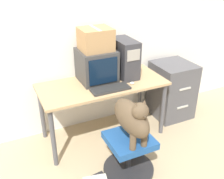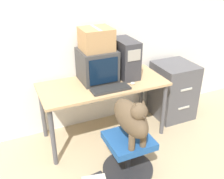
# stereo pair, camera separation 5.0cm
# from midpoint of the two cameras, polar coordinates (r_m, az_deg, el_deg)

# --- Properties ---
(ground_plane) EXTENTS (12.00, 12.00, 0.00)m
(ground_plane) POSITION_cam_midpoint_polar(r_m,az_deg,el_deg) (3.14, 0.11, -12.91)
(ground_plane) COLOR tan
(wall_back) EXTENTS (8.00, 0.05, 2.60)m
(wall_back) POSITION_cam_midpoint_polar(r_m,az_deg,el_deg) (3.16, -5.60, 13.72)
(wall_back) COLOR silver
(wall_back) RESTS_ON ground_plane
(desk) EXTENTS (1.46, 0.65, 0.72)m
(desk) POSITION_cam_midpoint_polar(r_m,az_deg,el_deg) (3.04, -2.50, -0.08)
(desk) COLOR tan
(desk) RESTS_ON ground_plane
(crt_monitor) EXTENTS (0.40, 0.40, 0.37)m
(crt_monitor) POSITION_cam_midpoint_polar(r_m,az_deg,el_deg) (3.02, -3.86, 5.26)
(crt_monitor) COLOR #383838
(crt_monitor) RESTS_ON desk
(pc_tower) EXTENTS (0.21, 0.41, 0.45)m
(pc_tower) POSITION_cam_midpoint_polar(r_m,az_deg,el_deg) (3.12, 2.32, 6.84)
(pc_tower) COLOR #333338
(pc_tower) RESTS_ON desk
(keyboard) EXTENTS (0.43, 0.17, 0.03)m
(keyboard) POSITION_cam_midpoint_polar(r_m,az_deg,el_deg) (2.84, -0.85, 0.14)
(keyboard) COLOR #2D2D2D
(keyboard) RESTS_ON desk
(computer_mouse) EXTENTS (0.06, 0.04, 0.03)m
(computer_mouse) POSITION_cam_midpoint_polar(r_m,az_deg,el_deg) (2.98, 3.92, 1.39)
(computer_mouse) COLOR beige
(computer_mouse) RESTS_ON desk
(office_chair) EXTENTS (0.53, 0.53, 0.43)m
(office_chair) POSITION_cam_midpoint_polar(r_m,az_deg,el_deg) (2.75, 3.19, -13.82)
(office_chair) COLOR #262628
(office_chair) RESTS_ON ground_plane
(dog) EXTENTS (0.22, 0.56, 0.49)m
(dog) POSITION_cam_midpoint_polar(r_m,az_deg,el_deg) (2.45, 3.84, -6.12)
(dog) COLOR brown
(dog) RESTS_ON office_chair
(filing_cabinet) EXTENTS (0.50, 0.52, 0.76)m
(filing_cabinet) POSITION_cam_midpoint_polar(r_m,az_deg,el_deg) (3.68, 12.48, -0.09)
(filing_cabinet) COLOR #4C4C51
(filing_cabinet) RESTS_ON ground_plane
(cardboard_box) EXTENTS (0.34, 0.31, 0.25)m
(cardboard_box) POSITION_cam_midpoint_polar(r_m,az_deg,el_deg) (2.92, -4.08, 10.88)
(cardboard_box) COLOR #A87F51
(cardboard_box) RESTS_ON crt_monitor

